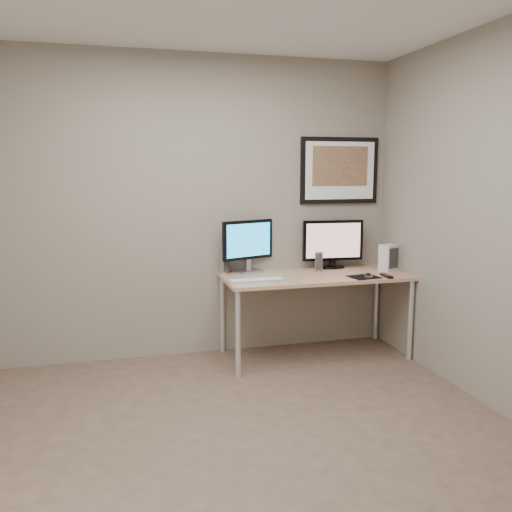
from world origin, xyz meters
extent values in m
plane|color=brown|center=(0.00, 0.00, 0.00)|extent=(3.60, 3.60, 0.00)
plane|color=gray|center=(0.00, 1.70, 1.30)|extent=(3.60, 0.00, 3.60)
plane|color=gray|center=(1.80, 0.00, 1.30)|extent=(0.00, 3.40, 3.40)
cube|color=#956748|center=(1.00, 1.35, 0.71)|extent=(1.60, 0.70, 0.03)
cylinder|color=silver|center=(0.24, 1.04, 0.35)|extent=(0.04, 0.04, 0.70)
cylinder|color=silver|center=(0.24, 1.66, 0.35)|extent=(0.04, 0.04, 0.70)
cylinder|color=silver|center=(1.76, 1.04, 0.35)|extent=(0.04, 0.04, 0.70)
cylinder|color=silver|center=(1.76, 1.66, 0.35)|extent=(0.04, 0.04, 0.70)
cube|color=black|center=(1.35, 1.68, 1.62)|extent=(0.75, 0.03, 0.60)
cube|color=white|center=(1.35, 1.67, 1.62)|extent=(0.67, 0.00, 0.52)
cube|color=orange|center=(1.35, 1.66, 1.66)|extent=(0.54, 0.00, 0.36)
cube|color=#AAAAAE|center=(0.46, 1.61, 0.74)|extent=(0.28, 0.23, 0.02)
cube|color=#AAAAAE|center=(0.46, 1.61, 0.80)|extent=(0.05, 0.05, 0.10)
cube|color=black|center=(0.46, 1.61, 1.02)|extent=(0.49, 0.20, 0.34)
cube|color=#1689CD|center=(0.46, 1.59, 1.02)|extent=(0.43, 0.16, 0.29)
cube|color=black|center=(1.26, 1.60, 0.74)|extent=(0.25, 0.15, 0.02)
cube|color=black|center=(1.26, 1.60, 0.78)|extent=(0.06, 0.05, 0.05)
cube|color=black|center=(1.26, 1.60, 0.99)|extent=(0.57, 0.08, 0.37)
cube|color=#9E6F6E|center=(1.26, 1.58, 0.99)|extent=(0.51, 0.04, 0.32)
cylinder|color=#AAAAAE|center=(0.25, 1.63, 0.83)|extent=(0.11, 0.11, 0.20)
cylinder|color=#AAAAAE|center=(1.09, 1.48, 0.82)|extent=(0.09, 0.09, 0.18)
cube|color=silver|center=(0.44, 1.22, 0.74)|extent=(0.47, 0.14, 0.02)
cube|color=black|center=(1.36, 1.14, 0.73)|extent=(0.27, 0.25, 0.00)
ellipsoid|color=black|center=(1.39, 1.13, 0.75)|extent=(0.07, 0.10, 0.03)
cube|color=black|center=(1.55, 1.10, 0.74)|extent=(0.06, 0.18, 0.02)
cube|color=silver|center=(1.71, 1.38, 0.85)|extent=(0.18, 0.16, 0.23)
camera|label=1|loc=(-0.69, -2.96, 1.63)|focal=38.00mm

